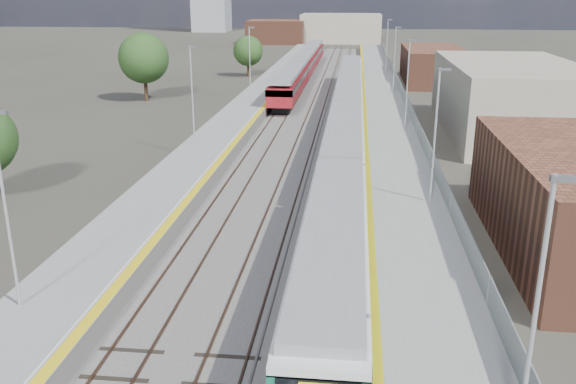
# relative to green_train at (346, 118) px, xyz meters

# --- Properties ---
(ground) EXTENTS (320.00, 320.00, 0.00)m
(ground) POSITION_rel_green_train_xyz_m (-1.50, 9.89, -2.14)
(ground) COLOR #47443A
(ground) RESTS_ON ground
(ballast_bed) EXTENTS (10.50, 155.00, 0.06)m
(ballast_bed) POSITION_rel_green_train_xyz_m (-3.75, 12.39, -2.11)
(ballast_bed) COLOR #565451
(ballast_bed) RESTS_ON ground
(tracks) EXTENTS (8.96, 160.00, 0.17)m
(tracks) POSITION_rel_green_train_xyz_m (-3.15, 14.07, -2.03)
(tracks) COLOR #4C3323
(tracks) RESTS_ON ground
(platform_right) EXTENTS (4.70, 155.00, 8.52)m
(platform_right) POSITION_rel_green_train_xyz_m (3.78, 12.39, -1.60)
(platform_right) COLOR slate
(platform_right) RESTS_ON ground
(platform_left) EXTENTS (4.30, 155.00, 8.52)m
(platform_left) POSITION_rel_green_train_xyz_m (-10.55, 12.38, -1.62)
(platform_left) COLOR slate
(platform_left) RESTS_ON ground
(green_train) EXTENTS (2.76, 76.79, 3.03)m
(green_train) POSITION_rel_green_train_xyz_m (0.00, 0.00, 0.00)
(green_train) COLOR black
(green_train) RESTS_ON ground
(red_train) EXTENTS (2.83, 57.37, 3.57)m
(red_train) POSITION_rel_green_train_xyz_m (-7.00, 38.29, -0.03)
(red_train) COLOR black
(red_train) RESTS_ON ground
(tree_b) EXTENTS (5.83, 5.83, 7.90)m
(tree_b) POSITION_rel_green_train_xyz_m (-23.98, 18.43, 2.84)
(tree_b) COLOR #382619
(tree_b) RESTS_ON ground
(tree_c) EXTENTS (4.49, 4.49, 6.09)m
(tree_c) POSITION_rel_green_train_xyz_m (-15.63, 41.24, 1.69)
(tree_c) COLOR #382619
(tree_c) RESTS_ON ground
(tree_d) EXTENTS (3.96, 3.96, 5.37)m
(tree_d) POSITION_rel_green_train_xyz_m (23.15, 22.74, 1.24)
(tree_d) COLOR #382619
(tree_d) RESTS_ON ground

